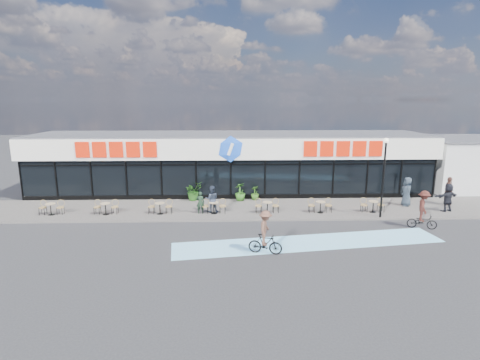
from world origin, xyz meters
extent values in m
plane|color=#28282B|center=(0.00, 0.00, 0.00)|extent=(120.00, 120.00, 0.00)
cube|color=#605A55|center=(0.00, 4.50, 0.05)|extent=(44.00, 5.00, 0.10)
cube|color=#80CBF1|center=(4.00, -1.50, 0.01)|extent=(14.17, 4.13, 0.01)
cube|color=black|center=(0.00, 10.00, 1.50)|extent=(30.00, 6.00, 3.00)
cube|color=white|center=(0.00, 9.85, 3.75)|extent=(30.60, 6.30, 1.50)
cube|color=#47474C|center=(0.00, 10.00, 4.55)|extent=(30.60, 6.30, 0.10)
cube|color=#0D2497|center=(0.00, 6.96, 3.05)|extent=(30.60, 0.08, 0.18)
cube|color=black|center=(0.00, 6.97, 2.65)|extent=(30.00, 0.06, 0.08)
cube|color=black|center=(0.00, 6.98, 0.20)|extent=(30.00, 0.10, 0.40)
cube|color=red|center=(-8.00, 6.70, 3.80)|extent=(5.63, 0.18, 1.10)
cube|color=red|center=(8.00, 6.70, 3.80)|extent=(5.63, 0.18, 1.10)
ellipsoid|color=blue|center=(0.00, 6.70, 3.80)|extent=(1.90, 0.24, 1.90)
cylinder|color=black|center=(-15.00, 6.97, 1.50)|extent=(0.10, 0.10, 3.00)
cylinder|color=black|center=(-12.50, 6.97, 1.50)|extent=(0.10, 0.10, 3.00)
cylinder|color=black|center=(-10.00, 6.97, 1.50)|extent=(0.10, 0.10, 3.00)
cylinder|color=black|center=(-7.50, 6.97, 1.50)|extent=(0.10, 0.10, 3.00)
cylinder|color=black|center=(-5.00, 6.97, 1.50)|extent=(0.10, 0.10, 3.00)
cylinder|color=black|center=(-2.50, 6.97, 1.50)|extent=(0.10, 0.10, 3.00)
cylinder|color=black|center=(0.00, 6.97, 1.50)|extent=(0.10, 0.10, 3.00)
cylinder|color=black|center=(2.50, 6.97, 1.50)|extent=(0.10, 0.10, 3.00)
cylinder|color=black|center=(5.00, 6.97, 1.50)|extent=(0.10, 0.10, 3.00)
cylinder|color=black|center=(7.50, 6.97, 1.50)|extent=(0.10, 0.10, 3.00)
cylinder|color=black|center=(10.00, 6.97, 1.50)|extent=(0.10, 0.10, 3.00)
cylinder|color=black|center=(12.50, 6.97, 1.50)|extent=(0.10, 0.10, 3.00)
cylinder|color=black|center=(15.00, 6.97, 1.50)|extent=(0.10, 0.10, 3.00)
cube|color=silver|center=(20.50, 11.00, 2.00)|extent=(9.00, 7.00, 4.00)
cube|color=#47474C|center=(20.50, 11.00, 4.05)|extent=(9.20, 7.20, 0.12)
cylinder|color=black|center=(9.21, 2.30, 2.42)|extent=(0.12, 0.12, 4.65)
sphere|color=#FFF2CC|center=(9.21, 2.30, 4.85)|extent=(0.28, 0.28, 0.28)
cylinder|color=tan|center=(-11.33, 3.36, 0.82)|extent=(0.60, 0.60, 0.04)
cylinder|color=black|center=(-11.33, 3.36, 0.47)|extent=(0.06, 0.06, 0.70)
cylinder|color=black|center=(-11.33, 3.36, 0.11)|extent=(0.40, 0.40, 0.02)
cylinder|color=tan|center=(-7.92, 3.36, 0.82)|extent=(0.60, 0.60, 0.04)
cylinder|color=black|center=(-7.92, 3.36, 0.47)|extent=(0.06, 0.06, 0.70)
cylinder|color=black|center=(-7.92, 3.36, 0.11)|extent=(0.40, 0.40, 0.02)
cylinder|color=tan|center=(-4.51, 3.36, 0.82)|extent=(0.60, 0.60, 0.04)
cylinder|color=black|center=(-4.51, 3.36, 0.47)|extent=(0.06, 0.06, 0.70)
cylinder|color=black|center=(-4.51, 3.36, 0.11)|extent=(0.40, 0.40, 0.02)
cylinder|color=tan|center=(-1.09, 3.36, 0.82)|extent=(0.60, 0.60, 0.04)
cylinder|color=black|center=(-1.09, 3.36, 0.47)|extent=(0.06, 0.06, 0.70)
cylinder|color=black|center=(-1.09, 3.36, 0.11)|extent=(0.40, 0.40, 0.02)
cylinder|color=tan|center=(2.32, 3.36, 0.82)|extent=(0.60, 0.60, 0.04)
cylinder|color=black|center=(2.32, 3.36, 0.47)|extent=(0.06, 0.06, 0.70)
cylinder|color=black|center=(2.32, 3.36, 0.11)|extent=(0.40, 0.40, 0.02)
cylinder|color=tan|center=(5.73, 3.36, 0.82)|extent=(0.60, 0.60, 0.04)
cylinder|color=black|center=(5.73, 3.36, 0.47)|extent=(0.06, 0.06, 0.70)
cylinder|color=black|center=(5.73, 3.36, 0.11)|extent=(0.40, 0.40, 0.02)
cylinder|color=tan|center=(9.15, 3.36, 0.82)|extent=(0.60, 0.60, 0.04)
cylinder|color=black|center=(9.15, 3.36, 0.47)|extent=(0.06, 0.06, 0.70)
cylinder|color=black|center=(9.15, 3.36, 0.11)|extent=(0.40, 0.40, 0.02)
imported|color=#235518|center=(-2.69, 6.69, 0.78)|extent=(1.63, 1.62, 1.37)
imported|color=#2D5618|center=(1.75, 6.65, 0.62)|extent=(0.80, 0.80, 1.03)
imported|color=#285C1A|center=(0.67, 6.46, 0.75)|extent=(1.03, 1.03, 1.30)
imported|color=#192E1E|center=(-1.95, 3.43, 0.82)|extent=(0.54, 0.38, 1.43)
imported|color=#2D3546|center=(-1.23, 3.69, 0.96)|extent=(0.87, 0.70, 1.72)
imported|color=#28333E|center=(11.99, 4.83, 1.09)|extent=(0.73, 1.03, 1.98)
imported|color=brown|center=(14.97, 4.99, 1.07)|extent=(0.72, 1.22, 1.95)
imported|color=black|center=(14.03, 3.44, 1.02)|extent=(1.79, 0.98, 1.84)
imported|color=black|center=(1.59, -2.85, 0.49)|extent=(1.70, 0.88, 0.98)
imported|color=brown|center=(1.59, -2.85, 1.29)|extent=(0.89, 1.22, 1.69)
imported|color=black|center=(10.86, 0.46, 0.42)|extent=(1.67, 1.05, 0.83)
imported|color=#411C17|center=(10.86, 0.46, 1.33)|extent=(1.00, 1.29, 1.77)
camera|label=1|loc=(-0.09, -19.55, 7.20)|focal=28.00mm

